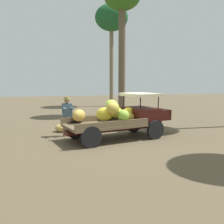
{
  "coord_description": "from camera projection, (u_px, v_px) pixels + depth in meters",
  "views": [
    {
      "loc": [
        -2.93,
        -9.72,
        2.33
      ],
      "look_at": [
        -0.35,
        -0.16,
        1.11
      ],
      "focal_mm": 40.36,
      "sensor_mm": 36.0,
      "label": 1
    }
  ],
  "objects": [
    {
      "name": "forest_tree_4",
      "position": [
        122.0,
        3.0,
        16.37
      ],
      "size": [
        2.43,
        2.43,
        8.85
      ],
      "color": "brown",
      "rests_on": "ground"
    },
    {
      "name": "loose_banana_bunch",
      "position": [
        60.0,
        128.0,
        11.55
      ],
      "size": [
        0.71,
        0.77,
        0.37
      ],
      "primitive_type": "ellipsoid",
      "rotation": [
        0.0,
        0.03,
        2.14
      ],
      "color": "tan",
      "rests_on": "ground"
    },
    {
      "name": "forest_tree_1",
      "position": [
        111.0,
        20.0,
        22.55
      ],
      "size": [
        2.96,
        2.96,
        9.17
      ],
      "color": "#736A4B",
      "rests_on": "ground"
    },
    {
      "name": "truck",
      "position": [
        124.0,
        117.0,
        10.27
      ],
      "size": [
        4.65,
        2.53,
        1.82
      ],
      "rotation": [
        0.0,
        0.0,
        0.22
      ],
      "color": "#35100C",
      "rests_on": "ground"
    },
    {
      "name": "farmer",
      "position": [
        67.0,
        114.0,
        10.59
      ],
      "size": [
        0.52,
        0.47,
        1.68
      ],
      "rotation": [
        0.0,
        0.0,
        -1.48
      ],
      "color": "#87614D",
      "rests_on": "ground"
    },
    {
      "name": "ground_plane",
      "position": [
        119.0,
        138.0,
        10.35
      ],
      "size": [
        60.0,
        60.0,
        0.0
      ],
      "primitive_type": "plane",
      "color": "brown"
    }
  ]
}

